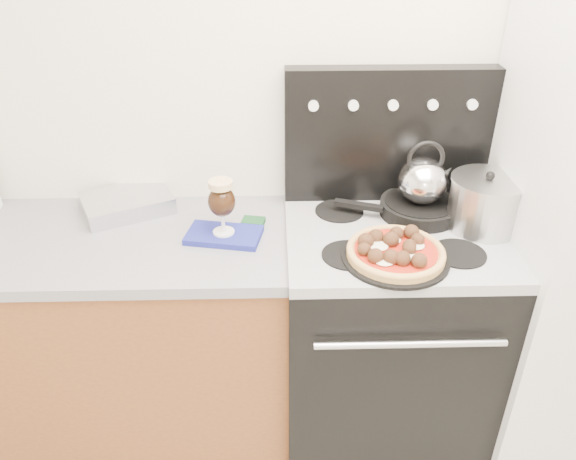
{
  "coord_description": "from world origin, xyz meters",
  "views": [
    {
      "loc": [
        -0.34,
        -0.5,
        1.92
      ],
      "look_at": [
        -0.3,
        1.05,
        1.01
      ],
      "focal_mm": 35.0,
      "sensor_mm": 36.0,
      "label": 1
    }
  ],
  "objects_px": {
    "pizza_pan": "(395,257)",
    "pizza": "(396,250)",
    "tea_kettle": "(423,177)",
    "oven_mitt": "(224,235)",
    "stock_pot": "(485,205)",
    "base_cabinet": "(103,339)",
    "skillet": "(419,208)",
    "beer_glass": "(222,207)",
    "stove_body": "(383,336)"
  },
  "relations": [
    {
      "from": "pizza_pan",
      "to": "pizza",
      "type": "bearing_deg",
      "value": 180.0
    },
    {
      "from": "pizza",
      "to": "tea_kettle",
      "type": "bearing_deg",
      "value": 64.01
    },
    {
      "from": "oven_mitt",
      "to": "pizza",
      "type": "height_order",
      "value": "pizza"
    },
    {
      "from": "oven_mitt",
      "to": "stock_pot",
      "type": "relative_size",
      "value": 1.05
    },
    {
      "from": "base_cabinet",
      "to": "tea_kettle",
      "type": "xyz_separation_m",
      "value": [
        1.21,
        0.1,
        0.64
      ]
    },
    {
      "from": "pizza",
      "to": "skillet",
      "type": "distance_m",
      "value": 0.33
    },
    {
      "from": "tea_kettle",
      "to": "oven_mitt",
      "type": "bearing_deg",
      "value": 178.04
    },
    {
      "from": "skillet",
      "to": "tea_kettle",
      "type": "height_order",
      "value": "tea_kettle"
    },
    {
      "from": "beer_glass",
      "to": "pizza",
      "type": "xyz_separation_m",
      "value": [
        0.57,
        -0.18,
        -0.07
      ]
    },
    {
      "from": "beer_glass",
      "to": "tea_kettle",
      "type": "relative_size",
      "value": 1.03
    },
    {
      "from": "oven_mitt",
      "to": "skillet",
      "type": "distance_m",
      "value": 0.72
    },
    {
      "from": "oven_mitt",
      "to": "pizza_pan",
      "type": "xyz_separation_m",
      "value": [
        0.57,
        -0.18,
        0.01
      ]
    },
    {
      "from": "base_cabinet",
      "to": "oven_mitt",
      "type": "relative_size",
      "value": 5.66
    },
    {
      "from": "tea_kettle",
      "to": "stock_pot",
      "type": "xyz_separation_m",
      "value": [
        0.2,
        -0.1,
        -0.06
      ]
    },
    {
      "from": "skillet",
      "to": "stock_pot",
      "type": "xyz_separation_m",
      "value": [
        0.2,
        -0.1,
        0.06
      ]
    },
    {
      "from": "stove_body",
      "to": "skillet",
      "type": "relative_size",
      "value": 3.07
    },
    {
      "from": "skillet",
      "to": "oven_mitt",
      "type": "bearing_deg",
      "value": -170.74
    },
    {
      "from": "stock_pot",
      "to": "stove_body",
      "type": "bearing_deg",
      "value": -175.29
    },
    {
      "from": "oven_mitt",
      "to": "skillet",
      "type": "xyz_separation_m",
      "value": [
        0.71,
        0.12,
        0.03
      ]
    },
    {
      "from": "tea_kettle",
      "to": "pizza",
      "type": "bearing_deg",
      "value": -127.2
    },
    {
      "from": "stove_body",
      "to": "oven_mitt",
      "type": "bearing_deg",
      "value": 179.42
    },
    {
      "from": "beer_glass",
      "to": "skillet",
      "type": "bearing_deg",
      "value": 9.26
    },
    {
      "from": "beer_glass",
      "to": "oven_mitt",
      "type": "bearing_deg",
      "value": 0.0
    },
    {
      "from": "tea_kettle",
      "to": "beer_glass",
      "type": "bearing_deg",
      "value": 178.04
    },
    {
      "from": "base_cabinet",
      "to": "skillet",
      "type": "relative_size",
      "value": 5.06
    },
    {
      "from": "tea_kettle",
      "to": "stock_pot",
      "type": "height_order",
      "value": "tea_kettle"
    },
    {
      "from": "pizza_pan",
      "to": "skillet",
      "type": "xyz_separation_m",
      "value": [
        0.14,
        0.29,
        0.02
      ]
    },
    {
      "from": "base_cabinet",
      "to": "tea_kettle",
      "type": "relative_size",
      "value": 7.33
    },
    {
      "from": "base_cabinet",
      "to": "skillet",
      "type": "xyz_separation_m",
      "value": [
        1.21,
        0.1,
        0.52
      ]
    },
    {
      "from": "beer_glass",
      "to": "pizza",
      "type": "height_order",
      "value": "beer_glass"
    },
    {
      "from": "stove_body",
      "to": "pizza",
      "type": "height_order",
      "value": "pizza"
    },
    {
      "from": "base_cabinet",
      "to": "pizza",
      "type": "relative_size",
      "value": 4.62
    },
    {
      "from": "stove_body",
      "to": "stock_pot",
      "type": "relative_size",
      "value": 3.61
    },
    {
      "from": "pizza",
      "to": "skillet",
      "type": "bearing_deg",
      "value": 64.01
    },
    {
      "from": "base_cabinet",
      "to": "oven_mitt",
      "type": "height_order",
      "value": "oven_mitt"
    },
    {
      "from": "base_cabinet",
      "to": "pizza_pan",
      "type": "distance_m",
      "value": 1.2
    },
    {
      "from": "stove_body",
      "to": "beer_glass",
      "type": "bearing_deg",
      "value": 179.42
    },
    {
      "from": "stove_body",
      "to": "stock_pot",
      "type": "bearing_deg",
      "value": 4.71
    },
    {
      "from": "pizza",
      "to": "tea_kettle",
      "type": "relative_size",
      "value": 1.59
    },
    {
      "from": "pizza_pan",
      "to": "pizza",
      "type": "xyz_separation_m",
      "value": [
        -0.0,
        0.0,
        0.03
      ]
    },
    {
      "from": "stock_pot",
      "to": "base_cabinet",
      "type": "bearing_deg",
      "value": -179.98
    },
    {
      "from": "pizza",
      "to": "skillet",
      "type": "relative_size",
      "value": 1.1
    },
    {
      "from": "base_cabinet",
      "to": "skillet",
      "type": "distance_m",
      "value": 1.32
    },
    {
      "from": "base_cabinet",
      "to": "stock_pot",
      "type": "relative_size",
      "value": 5.95
    },
    {
      "from": "oven_mitt",
      "to": "base_cabinet",
      "type": "bearing_deg",
      "value": 177.86
    },
    {
      "from": "oven_mitt",
      "to": "stock_pot",
      "type": "xyz_separation_m",
      "value": [
        0.91,
        0.02,
        0.1
      ]
    },
    {
      "from": "beer_glass",
      "to": "stock_pot",
      "type": "height_order",
      "value": "beer_glass"
    },
    {
      "from": "tea_kettle",
      "to": "stock_pot",
      "type": "distance_m",
      "value": 0.23
    },
    {
      "from": "base_cabinet",
      "to": "stove_body",
      "type": "height_order",
      "value": "stove_body"
    },
    {
      "from": "base_cabinet",
      "to": "skillet",
      "type": "height_order",
      "value": "skillet"
    }
  ]
}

